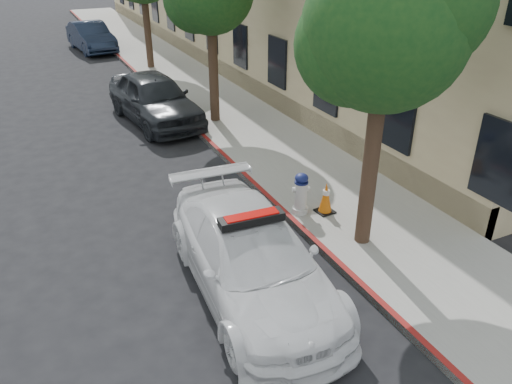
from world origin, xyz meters
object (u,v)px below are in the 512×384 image
Objects in this scene: police_car at (252,258)px; parked_car_mid at (154,98)px; fire_hydrant at (301,194)px; traffic_cone at (326,198)px; parked_car_far at (91,37)px.

parked_car_mid reaches higher than police_car.
fire_hydrant reaches higher than traffic_cone.
parked_car_mid is 5.08× the size of fire_hydrant.
traffic_cone is at bearing 36.09° from police_car.
parked_car_mid is 7.60m from fire_hydrant.
police_car is at bearing -101.97° from parked_car_mid.
traffic_cone is (0.49, -0.24, -0.10)m from fire_hydrant.
police_car is 1.13× the size of parked_car_far.
fire_hydrant is (1.15, -7.51, -0.20)m from parked_car_mid.
parked_car_mid is (0.89, 9.35, 0.10)m from police_car.
parked_car_far is 6.20× the size of traffic_cone.
parked_car_far is at bearing 91.47° from police_car.
parked_car_mid reaches higher than traffic_cone.
police_car is 2.75m from fire_hydrant.
police_car is 1.05× the size of parked_car_mid.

